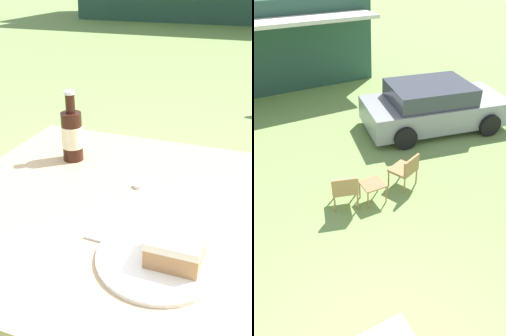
{
  "view_description": "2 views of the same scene",
  "coord_description": "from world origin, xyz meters",
  "views": [
    {
      "loc": [
        0.33,
        -0.8,
        1.24
      ],
      "look_at": [
        0.0,
        0.1,
        0.76
      ],
      "focal_mm": 42.0,
      "sensor_mm": 36.0,
      "label": 1
    },
    {
      "loc": [
        -0.91,
        -1.5,
        4.52
      ],
      "look_at": [
        1.58,
        3.14,
        0.9
      ],
      "focal_mm": 35.0,
      "sensor_mm": 36.0,
      "label": 2
    }
  ],
  "objects": [
    {
      "name": "patio_table",
      "position": [
        0.0,
        0.0,
        0.65
      ],
      "size": [
        0.87,
        0.88,
        0.71
      ],
      "color": "tan",
      "rests_on": "ground_plane"
    },
    {
      "name": "cake_on_plate",
      "position": [
        0.19,
        -0.18,
        0.73
      ],
      "size": [
        0.26,
        0.26,
        0.07
      ],
      "color": "white",
      "rests_on": "patio_table"
    },
    {
      "name": "cola_bottle_near",
      "position": [
        -0.21,
        0.2,
        0.79
      ],
      "size": [
        0.06,
        0.06,
        0.22
      ],
      "color": "black",
      "rests_on": "patio_table"
    },
    {
      "name": "fork",
      "position": [
        0.1,
        -0.17,
        0.71
      ],
      "size": [
        0.2,
        0.02,
        0.01
      ],
      "color": "silver",
      "rests_on": "patio_table"
    },
    {
      "name": "loose_bottle_cap",
      "position": [
        0.04,
        0.1,
        0.72
      ],
      "size": [
        0.03,
        0.03,
        0.01
      ],
      "color": "silver",
      "rests_on": "patio_table"
    }
  ]
}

